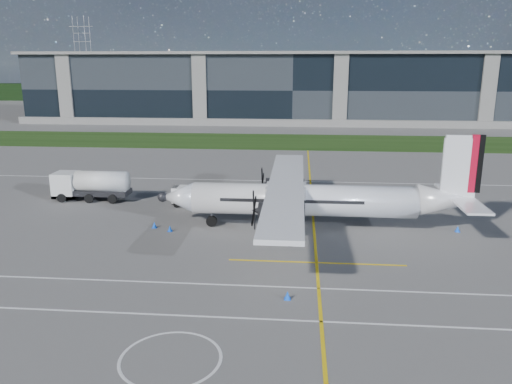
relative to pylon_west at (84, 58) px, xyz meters
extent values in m
plane|color=#585653|center=(80.00, -110.00, -15.00)|extent=(400.00, 400.00, 0.00)
cube|color=#19360E|center=(80.00, -102.00, -14.98)|extent=(400.00, 18.00, 0.04)
cube|color=black|center=(80.00, -70.00, -7.50)|extent=(120.00, 20.00, 15.00)
cube|color=black|center=(80.00, -10.00, -12.00)|extent=(400.00, 6.00, 6.00)
cube|color=yellow|center=(83.00, -140.00, -14.99)|extent=(0.20, 70.00, 0.01)
cube|color=white|center=(80.00, -164.00, -14.99)|extent=(90.00, 0.15, 0.01)
imported|color=#F25907|center=(73.48, -143.59, -14.00)|extent=(0.88, 0.99, 1.99)
cone|color=blue|center=(69.93, -149.69, -14.75)|extent=(0.36, 0.36, 0.50)
cone|color=blue|center=(94.46, -148.56, -14.75)|extent=(0.36, 0.36, 0.50)
cone|color=blue|center=(81.17, -161.57, -14.75)|extent=(0.36, 0.36, 0.50)
cone|color=blue|center=(71.44, -150.46, -14.75)|extent=(0.36, 0.36, 0.50)
camera|label=1|loc=(81.66, -187.76, -1.90)|focal=35.00mm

